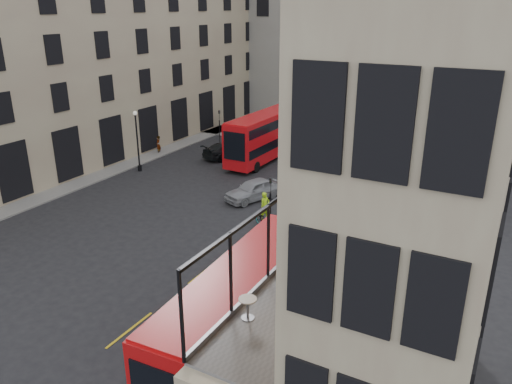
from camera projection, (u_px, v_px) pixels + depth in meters
The scene contains 31 objects.
ground at pixel (165, 343), 21.65m from camera, with size 140.00×140.00×0.00m, color black.
host_building_main at pixel (421, 226), 14.44m from camera, with size 7.26×11.40×15.10m.
host_frontage at pixel (304, 347), 17.95m from camera, with size 3.00×11.00×4.50m, color #BEB48E.
cafe_floor at pixel (307, 292), 17.13m from camera, with size 3.00×10.00×0.10m, color slate.
building_left at pixel (61, 32), 46.13m from camera, with size 14.60×50.60×22.00m.
gateway at pixel (377, 43), 59.98m from camera, with size 35.00×10.60×18.00m.
pavement_far at pixel (336, 136), 55.52m from camera, with size 40.00×12.00×0.12m, color slate.
pavement_left at pixel (45, 181), 41.34m from camera, with size 8.00×48.00×0.12m, color slate.
traffic_light_near at pixel (271, 199), 31.10m from camera, with size 0.16×0.20×3.80m.
traffic_light_far at pixel (219, 124), 50.51m from camera, with size 0.16×0.20×3.80m.
street_lamp_a at pixel (138, 145), 43.20m from camera, with size 0.36×0.36×5.33m.
street_lamp_b at pixel (324, 122), 51.41m from camera, with size 0.36×0.36×5.33m.
bus_near at pixel (241, 311), 19.75m from camera, with size 3.01×10.95×4.33m.
bus_far at pixel (266, 134), 46.40m from camera, with size 2.74×11.09×4.41m.
car_a at pixel (253, 190), 37.36m from camera, with size 1.84×4.56×1.55m, color #919398.
car_b at pixel (332, 150), 47.51m from camera, with size 1.64×4.71×1.55m, color #A40A22.
car_c at pixel (228, 150), 47.62m from camera, with size 2.08×5.11×1.48m, color black.
bicycle at pixel (265, 220), 32.78m from camera, with size 0.66×1.89×0.99m, color gray.
cyclist at pixel (265, 206), 33.79m from camera, with size 0.71×0.47×1.96m, color #B0EF19.
pedestrian_a at pixel (232, 135), 52.89m from camera, with size 0.78×0.61×1.61m, color gray.
pedestrian_b at pixel (313, 125), 56.38m from camera, with size 1.23×0.71×1.91m, color gray.
pedestrian_c at pixel (332, 145), 48.38m from camera, with size 1.15×0.48×1.97m, color gray.
pedestrian_d at pixel (401, 143), 49.91m from camera, with size 0.77×0.50×1.59m, color gray.
pedestrian_e at pixel (158, 145), 48.81m from camera, with size 0.64×0.42×1.77m, color gray.
cafe_table_near at pixel (248, 305), 15.44m from camera, with size 0.57×0.57×0.71m.
cafe_table_mid at pixel (286, 275), 17.07m from camera, with size 0.65×0.65×0.81m.
cafe_table_far at pixel (325, 240), 19.58m from camera, with size 0.64×0.64×0.80m.
cafe_chair_a at pixel (291, 338), 14.25m from camera, with size 0.53×0.53×0.90m.
cafe_chair_b at pixel (330, 287), 16.89m from camera, with size 0.49×0.49×0.81m.
cafe_chair_c at pixel (320, 292), 16.58m from camera, with size 0.46×0.46×0.77m.
cafe_chair_d at pixel (354, 255), 18.98m from camera, with size 0.53×0.53×0.89m.
Camera 1 is at (12.06, -13.84, 13.82)m, focal length 35.00 mm.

